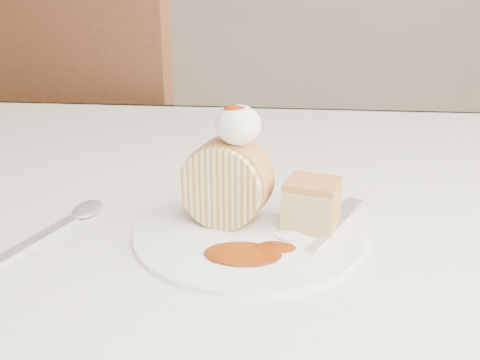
# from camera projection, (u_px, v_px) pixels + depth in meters

# --- Properties ---
(table) EXTENTS (1.40, 0.90, 0.75)m
(table) POSITION_uv_depth(u_px,v_px,m) (236.00, 251.00, 0.71)
(table) COLOR silver
(table) RESTS_ON ground
(chair_far) EXTENTS (0.57, 0.57, 1.00)m
(chair_far) POSITION_uv_depth(u_px,v_px,m) (112.00, 147.00, 1.43)
(chair_far) COLOR brown
(chair_far) RESTS_ON ground
(plate) EXTENTS (0.29, 0.29, 0.01)m
(plate) POSITION_uv_depth(u_px,v_px,m) (249.00, 232.00, 0.55)
(plate) COLOR white
(plate) RESTS_ON table
(roulade_slice) EXTENTS (0.10, 0.07, 0.09)m
(roulade_slice) POSITION_uv_depth(u_px,v_px,m) (226.00, 183.00, 0.55)
(roulade_slice) COLOR beige
(roulade_slice) RESTS_ON plate
(cake_chunk) EXTENTS (0.06, 0.06, 0.04)m
(cake_chunk) POSITION_uv_depth(u_px,v_px,m) (311.00, 207.00, 0.55)
(cake_chunk) COLOR #CA814C
(cake_chunk) RESTS_ON plate
(whipped_cream) EXTENTS (0.05, 0.05, 0.04)m
(whipped_cream) POSITION_uv_depth(u_px,v_px,m) (238.00, 125.00, 0.53)
(whipped_cream) COLOR white
(whipped_cream) RESTS_ON roulade_slice
(caramel_drizzle) EXTENTS (0.02, 0.02, 0.00)m
(caramel_drizzle) POSITION_uv_depth(u_px,v_px,m) (235.00, 103.00, 0.52)
(caramel_drizzle) COLOR #732604
(caramel_drizzle) RESTS_ON whipped_cream
(caramel_pool) EXTENTS (0.08, 0.07, 0.00)m
(caramel_pool) POSITION_uv_depth(u_px,v_px,m) (243.00, 253.00, 0.50)
(caramel_pool) COLOR #732604
(caramel_pool) RESTS_ON plate
(fork) EXTENTS (0.08, 0.13, 0.00)m
(fork) POSITION_uv_depth(u_px,v_px,m) (330.00, 232.00, 0.54)
(fork) COLOR silver
(fork) RESTS_ON plate
(spoon) EXTENTS (0.08, 0.18, 0.00)m
(spoon) POSITION_uv_depth(u_px,v_px,m) (24.00, 247.00, 0.52)
(spoon) COLOR silver
(spoon) RESTS_ON table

